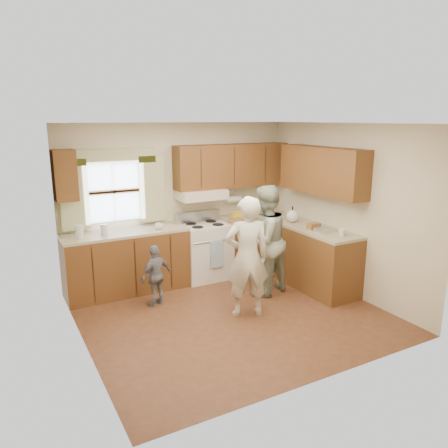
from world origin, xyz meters
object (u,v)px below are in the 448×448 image
child (156,275)px  woman_right (264,241)px  stove (205,250)px  woman_left (247,257)px

child → woman_right: bearing=144.1°
woman_right → child: 1.64m
stove → woman_left: bearing=-94.8°
stove → woman_left: 1.58m
woman_right → child: woman_right is taller
woman_left → stove: bearing=-77.1°
stove → child: 1.27m
stove → child: size_ratio=1.23×
child → woman_left: bearing=115.1°
woman_left → woman_right: 0.78m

